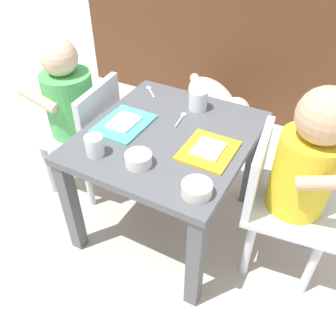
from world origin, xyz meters
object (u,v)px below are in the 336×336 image
Objects in this scene: seated_child_right at (302,168)px; water_cup_left at (95,147)px; seated_child_left at (72,104)px; food_tray_right at (208,150)px; veggie_bowl_near at (197,189)px; dog at (215,102)px; dining_table at (168,151)px; food_tray_left at (124,123)px; spoon_by_right_tray at (150,91)px; spoon_by_left_tray at (181,118)px; cereal_bowl_right_side at (137,158)px; water_cup_right at (198,101)px.

seated_child_right is 10.99× the size of water_cup_left.
seated_child_left is 0.59m from food_tray_right.
veggie_bowl_near is at bearing -20.24° from seated_child_left.
dog is 0.92m from veggie_bowl_near.
food_tray_left is at bearing -170.47° from dining_table.
food_tray_right is at bearing -169.03° from seated_child_right.
spoon_by_right_tray is at bearing 162.81° from seated_child_right.
dog is (-0.08, 0.63, -0.14)m from dining_table.
veggie_bowl_near is at bearing -46.28° from dining_table.
seated_child_left is at bearing 175.48° from food_tray_right.
seated_child_right is 1.58× the size of dog.
water_cup_left is 0.63× the size of spoon_by_left_tray.
cereal_bowl_right_side is (-0.00, -0.18, 0.09)m from dining_table.
seated_child_right is at bearing 0.44° from seated_child_left.
spoon_by_right_tray is at bearing 172.02° from water_cup_right.
food_tray_left reaches higher than dining_table.
water_cup_right is (-0.14, 0.22, 0.03)m from food_tray_right.
veggie_bowl_near is (0.35, -0.01, -0.01)m from water_cup_left.
veggie_bowl_near is 0.21m from cereal_bowl_right_side.
spoon_by_right_tray is (-0.06, 0.42, -0.02)m from water_cup_left.
food_tray_right is 0.26m from water_cup_right.
water_cup_right is 0.44m from veggie_bowl_near.
food_tray_right is (0.58, -0.05, 0.02)m from seated_child_left.
spoon_by_right_tray is (-0.12, -0.41, 0.22)m from dog.
water_cup_right is at bearing 51.04° from food_tray_left.
dog is 6.96× the size of water_cup_left.
water_cup_left is 0.43m from spoon_by_right_tray.
food_tray_left is at bearing -128.96° from water_cup_right.
seated_child_left reaches higher than water_cup_right.
cereal_bowl_right_side is at bearing -136.16° from food_tray_right.
seated_child_left is (-0.43, 0.02, 0.06)m from dining_table.
spoon_by_left_tray is (0.43, 0.08, 0.02)m from seated_child_left.
water_cup_right is (0.02, 0.19, 0.11)m from dining_table.
cereal_bowl_right_side is 1.00× the size of spoon_by_right_tray.
water_cup_right is at bearing -77.58° from dog.
water_cup_left reaches higher than food_tray_left.
water_cup_left is at bearing -125.24° from dining_table.
seated_child_right is 9.62× the size of water_cup_right.
seated_child_right reaches higher than spoon_by_right_tray.
water_cup_right is at bearing 158.22° from seated_child_right.
dog is 0.73m from food_tray_right.
water_cup_left is 0.75× the size of veggie_bowl_near.
spoon_by_right_tray is (-0.36, 0.25, -0.00)m from food_tray_right.
food_tray_right is (-0.27, -0.05, -0.00)m from seated_child_right.
veggie_bowl_near is at bearing -56.73° from spoon_by_left_tray.
food_tray_left reaches higher than spoon_by_right_tray.
food_tray_left is at bearing -80.05° from spoon_by_right_tray.
water_cup_right is (0.10, -0.44, 0.25)m from dog.
dog is 0.84m from cereal_bowl_right_side.
spoon_by_left_tray is (-0.43, 0.08, -0.00)m from seated_child_right.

